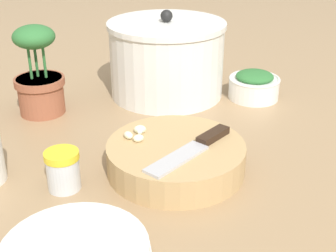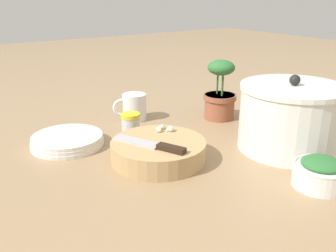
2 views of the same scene
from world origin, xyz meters
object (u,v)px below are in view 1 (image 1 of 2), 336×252
herb_bowl (254,85)px  spice_jar (63,170)px  garlic_cloves (137,133)px  stock_pot (167,59)px  chef_knife (195,147)px  potted_herb (39,77)px  cutting_board (176,157)px

herb_bowl → spice_jar: bearing=-158.7°
garlic_cloves → stock_pot: (0.19, 0.28, 0.03)m
spice_jar → chef_knife: bearing=-14.5°
garlic_cloves → potted_herb: (-0.11, 0.29, 0.02)m
garlic_cloves → potted_herb: 0.32m
cutting_board → potted_herb: size_ratio=1.22×
cutting_board → garlic_cloves: 0.08m
chef_knife → garlic_cloves: garlic_cloves is taller
herb_bowl → potted_herb: 0.50m
spice_jar → herb_bowl: bearing=21.3°
cutting_board → herb_bowl: size_ratio=1.99×
cutting_board → chef_knife: 0.05m
chef_knife → stock_pot: (0.11, 0.36, 0.03)m
chef_knife → potted_herb: bearing=1.5°
garlic_cloves → chef_knife: bearing=-49.0°
garlic_cloves → potted_herb: size_ratio=0.24×
cutting_board → herb_bowl: (0.31, 0.22, 0.01)m
cutting_board → stock_pot: bearing=68.0°
potted_herb → cutting_board: bearing=-64.9°
chef_knife → stock_pot: size_ratio=0.70×
cutting_board → herb_bowl: bearing=35.4°
garlic_cloves → spice_jar: same height
cutting_board → stock_pot: 0.37m
chef_knife → potted_herb: size_ratio=0.98×
garlic_cloves → spice_jar: 0.15m
cutting_board → garlic_cloves: (-0.05, 0.05, 0.03)m
chef_knife → garlic_cloves: size_ratio=4.01×
potted_herb → chef_knife: bearing=-63.9°
stock_pot → spice_jar: bearing=-136.7°
chef_knife → stock_pot: 0.38m
cutting_board → spice_jar: size_ratio=3.56×
stock_pot → potted_herb: bearing=177.1°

